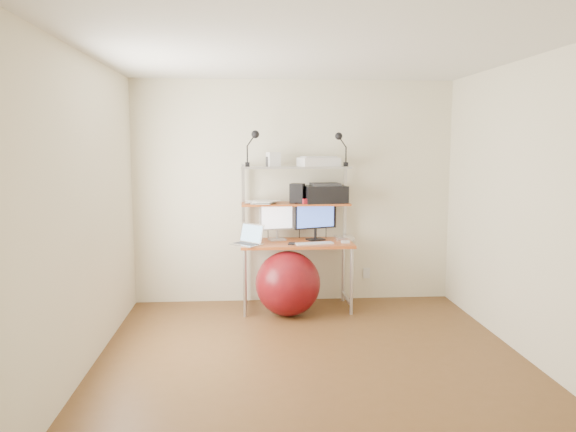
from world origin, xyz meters
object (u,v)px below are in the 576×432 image
Objects in this scene: monitor_silver at (277,219)px; exercise_ball at (288,283)px; laptop at (249,240)px; monitor_black at (315,217)px; printer at (325,193)px.

monitor_silver is 0.64× the size of exercise_ball.
monitor_black is at bearing 62.12° from laptop.
monitor_silver is at bearing 103.90° from exercise_ball.
monitor_black is at bearing -178.45° from printer.
laptop is 0.61m from exercise_ball.
laptop is at bearing 164.48° from exercise_ball.
monitor_black is 0.73× the size of exercise_ball.
exercise_ball is (0.40, -0.11, -0.45)m from laptop.
monitor_silver is at bearing 156.59° from monitor_black.
laptop is 0.81× the size of printer.
monitor_silver is at bearing 172.22° from printer.
exercise_ball is at bearing -153.34° from monitor_black.
printer is 0.71× the size of exercise_ball.
exercise_ball is at bearing -146.81° from printer.
printer is (0.84, 0.25, 0.47)m from laptop.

